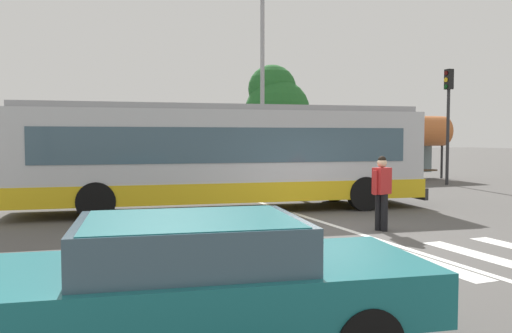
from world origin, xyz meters
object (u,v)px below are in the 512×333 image
twin_arm_street_lamp (262,64)px  background_tree_right (276,105)px  parked_car_teal (162,165)px  bus_stop_shelter (409,132)px  parked_car_silver (209,164)px  traffic_light_far_corner (448,108)px  city_transit_bus (223,156)px  pedestrian_crossing_street (382,189)px  foreground_sedan (197,277)px  parked_car_black (261,163)px

twin_arm_street_lamp → background_tree_right: size_ratio=1.40×
parked_car_teal → twin_arm_street_lamp: twin_arm_street_lamp is taller
bus_stop_shelter → twin_arm_street_lamp: twin_arm_street_lamp is taller
parked_car_silver → traffic_light_far_corner: size_ratio=0.87×
city_transit_bus → bus_stop_shelter: bearing=30.5°
pedestrian_crossing_street → twin_arm_street_lamp: 14.07m
pedestrian_crossing_street → bus_stop_shelter: size_ratio=0.40×
traffic_light_far_corner → twin_arm_street_lamp: (-7.30, 4.30, 2.18)m
traffic_light_far_corner → twin_arm_street_lamp: bearing=149.5°
twin_arm_street_lamp → city_transit_bus: bearing=-118.9°
foreground_sedan → background_tree_right: size_ratio=0.71×
background_tree_right → parked_car_black: bearing=-125.6°
city_transit_bus → traffic_light_far_corner: (11.97, 4.15, 1.87)m
parked_car_silver → bus_stop_shelter: size_ratio=1.06×
foreground_sedan → bus_stop_shelter: (15.53, 16.85, 1.65)m
foreground_sedan → parked_car_teal: 21.25m
city_transit_bus → twin_arm_street_lamp: (4.66, 8.45, 4.05)m
bus_stop_shelter → twin_arm_street_lamp: (-7.53, 1.27, 3.22)m
pedestrian_crossing_street → parked_car_teal: bearing=97.0°
bus_stop_shelter → background_tree_right: (-4.10, 7.55, 1.72)m
parked_car_black → twin_arm_street_lamp: (-1.16, -3.12, 4.87)m
parked_car_silver → background_tree_right: background_tree_right is taller
bus_stop_shelter → background_tree_right: 8.77m
parked_car_teal → twin_arm_street_lamp: size_ratio=0.49×
foreground_sedan → twin_arm_street_lamp: bearing=66.2°
twin_arm_street_lamp → pedestrian_crossing_street: bearing=-100.1°
pedestrian_crossing_street → parked_car_black: pedestrian_crossing_street is taller
parked_car_silver → parked_car_black: (2.95, 0.13, 0.00)m
background_tree_right → parked_car_teal: bearing=-155.7°
traffic_light_far_corner → twin_arm_street_lamp: twin_arm_street_lamp is taller
traffic_light_far_corner → background_tree_right: size_ratio=0.79×
bus_stop_shelter → traffic_light_far_corner: bearing=-94.3°
city_transit_bus → foreground_sedan: (-3.34, -9.66, -0.82)m
city_transit_bus → twin_arm_street_lamp: size_ratio=1.32×
pedestrian_crossing_street → parked_car_teal: pedestrian_crossing_street is taller
bus_stop_shelter → city_transit_bus: bearing=-149.5°
bus_stop_shelter → parked_car_black: bearing=145.5°
pedestrian_crossing_street → parked_car_black: 16.55m
pedestrian_crossing_street → background_tree_right: bearing=73.4°
parked_car_teal → background_tree_right: background_tree_right is taller
parked_car_black → parked_car_silver: bearing=-177.4°
bus_stop_shelter → foreground_sedan: bearing=-132.7°
city_transit_bus → parked_car_teal: bearing=88.0°
city_transit_bus → background_tree_right: size_ratio=1.84×
foreground_sedan → twin_arm_street_lamp: size_ratio=0.51×
traffic_light_far_corner → city_transit_bus: bearing=-160.9°
pedestrian_crossing_street → parked_car_teal: (-1.94, 15.87, -0.20)m
twin_arm_street_lamp → parked_car_teal: bearing=146.7°
parked_car_silver → bus_stop_shelter: 10.37m
city_transit_bus → parked_car_black: 12.98m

